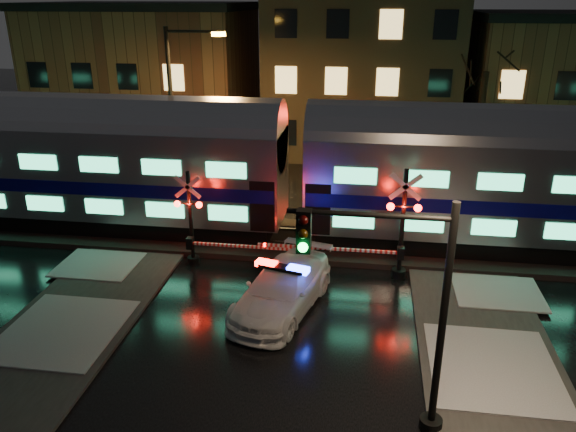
# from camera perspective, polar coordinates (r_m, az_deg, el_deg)

# --- Properties ---
(ground) EXTENTS (120.00, 120.00, 0.00)m
(ground) POSITION_cam_1_polar(r_m,az_deg,el_deg) (19.75, -0.62, -8.62)
(ground) COLOR black
(ground) RESTS_ON ground
(ballast) EXTENTS (90.00, 4.20, 0.24)m
(ballast) POSITION_cam_1_polar(r_m,az_deg,el_deg) (24.11, 1.22, -2.47)
(ballast) COLOR black
(ballast) RESTS_ON ground
(sidewalk_left) EXTENTS (4.00, 20.00, 0.12)m
(sidewalk_left) POSITION_cam_1_polar(r_m,az_deg,el_deg) (17.31, -26.83, -15.87)
(sidewalk_left) COLOR #2D2D2D
(sidewalk_left) RESTS_ON ground
(building_left) EXTENTS (14.00, 10.00, 9.00)m
(building_left) POSITION_cam_1_polar(r_m,az_deg,el_deg) (42.27, -13.91, 13.53)
(building_left) COLOR brown
(building_left) RESTS_ON ground
(building_mid) EXTENTS (12.00, 11.00, 11.50)m
(building_mid) POSITION_cam_1_polar(r_m,az_deg,el_deg) (39.60, 7.57, 15.28)
(building_mid) COLOR brown
(building_mid) RESTS_ON ground
(building_right) EXTENTS (12.00, 10.00, 8.50)m
(building_right) POSITION_cam_1_polar(r_m,az_deg,el_deg) (41.17, 26.21, 11.44)
(building_right) COLOR brown
(building_right) RESTS_ON ground
(train) EXTENTS (51.00, 3.12, 5.92)m
(train) POSITION_cam_1_polar(r_m,az_deg,el_deg) (23.01, 0.72, 5.02)
(train) COLOR black
(train) RESTS_ON ballast
(police_car) EXTENTS (3.38, 5.61, 1.69)m
(police_car) POSITION_cam_1_polar(r_m,az_deg,el_deg) (18.91, -0.59, -7.42)
(police_car) COLOR white
(police_car) RESTS_ON ground
(crossing_signal_right) EXTENTS (6.03, 0.67, 4.27)m
(crossing_signal_right) POSITION_cam_1_polar(r_m,az_deg,el_deg) (20.86, 10.52, -1.86)
(crossing_signal_right) COLOR black
(crossing_signal_right) RESTS_ON ground
(crossing_signal_left) EXTENTS (5.37, 0.64, 3.80)m
(crossing_signal_left) POSITION_cam_1_polar(r_m,az_deg,el_deg) (21.82, -8.97, -1.26)
(crossing_signal_left) COLOR black
(crossing_signal_left) RESTS_ON ground
(traffic_light) EXTENTS (3.83, 0.70, 5.93)m
(traffic_light) POSITION_cam_1_polar(r_m,az_deg,el_deg) (13.16, 11.44, -9.86)
(traffic_light) COLOR black
(traffic_light) RESTS_ON ground
(streetlight) EXTENTS (2.88, 0.30, 8.61)m
(streetlight) POSITION_cam_1_polar(r_m,az_deg,el_deg) (27.88, -11.16, 10.88)
(streetlight) COLOR black
(streetlight) RESTS_ON ground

